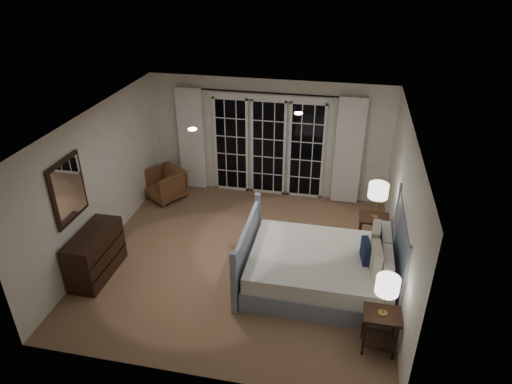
% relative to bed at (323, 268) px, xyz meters
% --- Properties ---
extents(floor, '(5.00, 5.00, 0.00)m').
position_rel_bed_xyz_m(floor, '(-1.41, 0.43, -0.35)').
color(floor, brown).
rests_on(floor, ground).
extents(ceiling, '(5.00, 5.00, 0.00)m').
position_rel_bed_xyz_m(ceiling, '(-1.41, 0.43, 2.15)').
color(ceiling, white).
rests_on(ceiling, wall_back).
extents(wall_left, '(0.02, 5.00, 2.50)m').
position_rel_bed_xyz_m(wall_left, '(-3.91, 0.43, 0.90)').
color(wall_left, white).
rests_on(wall_left, floor).
extents(wall_right, '(0.02, 5.00, 2.50)m').
position_rel_bed_xyz_m(wall_right, '(1.09, 0.43, 0.90)').
color(wall_right, white).
rests_on(wall_right, floor).
extents(wall_back, '(5.00, 0.02, 2.50)m').
position_rel_bed_xyz_m(wall_back, '(-1.41, 2.93, 0.90)').
color(wall_back, white).
rests_on(wall_back, floor).
extents(wall_front, '(5.00, 0.02, 2.50)m').
position_rel_bed_xyz_m(wall_front, '(-1.41, -2.07, 0.90)').
color(wall_front, white).
rests_on(wall_front, floor).
extents(french_doors, '(2.50, 0.04, 2.20)m').
position_rel_bed_xyz_m(french_doors, '(-1.41, 2.89, 0.74)').
color(french_doors, black).
rests_on(french_doors, wall_back).
extents(curtain_rod, '(3.50, 0.03, 0.03)m').
position_rel_bed_xyz_m(curtain_rod, '(-1.41, 2.83, 1.90)').
color(curtain_rod, black).
rests_on(curtain_rod, wall_back).
extents(curtain_left, '(0.55, 0.10, 2.25)m').
position_rel_bed_xyz_m(curtain_left, '(-3.06, 2.81, 0.80)').
color(curtain_left, white).
rests_on(curtain_left, curtain_rod).
extents(curtain_right, '(0.55, 0.10, 2.25)m').
position_rel_bed_xyz_m(curtain_right, '(0.24, 2.81, 0.80)').
color(curtain_right, white).
rests_on(curtain_right, curtain_rod).
extents(downlight_a, '(0.12, 0.12, 0.01)m').
position_rel_bed_xyz_m(downlight_a, '(-0.61, 1.03, 2.14)').
color(downlight_a, white).
rests_on(downlight_a, ceiling).
extents(downlight_b, '(0.12, 0.12, 0.01)m').
position_rel_bed_xyz_m(downlight_b, '(-2.01, 0.03, 2.14)').
color(downlight_b, white).
rests_on(downlight_b, ceiling).
extents(bed, '(2.38, 1.72, 1.40)m').
position_rel_bed_xyz_m(bed, '(0.00, 0.00, 0.00)').
color(bed, slate).
rests_on(bed, floor).
extents(nightstand_left, '(0.48, 0.38, 0.62)m').
position_rel_bed_xyz_m(nightstand_left, '(0.83, -1.15, 0.06)').
color(nightstand_left, black).
rests_on(nightstand_left, floor).
extents(nightstand_right, '(0.51, 0.41, 0.66)m').
position_rel_bed_xyz_m(nightstand_right, '(0.77, 1.18, 0.09)').
color(nightstand_right, black).
rests_on(nightstand_right, floor).
extents(lamp_left, '(0.30, 0.30, 0.58)m').
position_rel_bed_xyz_m(lamp_left, '(0.83, -1.15, 0.74)').
color(lamp_left, tan).
rests_on(lamp_left, nightstand_left).
extents(lamp_right, '(0.33, 0.33, 0.64)m').
position_rel_bed_xyz_m(lamp_right, '(0.77, 1.18, 0.83)').
color(lamp_right, tan).
rests_on(lamp_right, nightstand_right).
extents(armchair, '(0.99, 1.00, 0.66)m').
position_rel_bed_xyz_m(armchair, '(-3.51, 2.20, -0.01)').
color(armchair, brown).
rests_on(armchair, floor).
extents(dresser, '(0.48, 1.14, 0.80)m').
position_rel_bed_xyz_m(dresser, '(-3.64, -0.45, 0.06)').
color(dresser, black).
rests_on(dresser, floor).
extents(mirror, '(0.05, 0.85, 1.00)m').
position_rel_bed_xyz_m(mirror, '(-3.88, -0.45, 1.20)').
color(mirror, black).
rests_on(mirror, wall_left).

